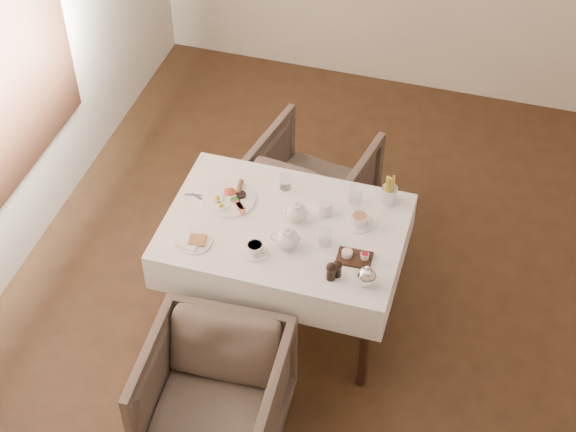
# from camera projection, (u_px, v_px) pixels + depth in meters

# --- Properties ---
(table) EXTENTS (1.28, 0.88, 0.75)m
(table) POSITION_uv_depth(u_px,v_px,m) (285.00, 240.00, 4.79)
(table) COLOR black
(table) RESTS_ON ground
(armchair_near) EXTENTS (0.73, 0.75, 0.65)m
(armchair_near) POSITION_uv_depth(u_px,v_px,m) (215.00, 395.00, 4.45)
(armchair_near) COLOR #51453B
(armchair_near) RESTS_ON ground
(armchair_far) EXTENTS (0.80, 0.82, 0.64)m
(armchair_far) POSITION_uv_depth(u_px,v_px,m) (313.00, 183.00, 5.59)
(armchair_far) COLOR #51453B
(armchair_far) RESTS_ON ground
(breakfast_plate) EXTENTS (0.30, 0.30, 0.04)m
(breakfast_plate) POSITION_uv_depth(u_px,v_px,m) (230.00, 198.00, 4.85)
(breakfast_plate) COLOR white
(breakfast_plate) RESTS_ON table
(side_plate) EXTENTS (0.18, 0.18, 0.02)m
(side_plate) POSITION_uv_depth(u_px,v_px,m) (194.00, 242.00, 4.61)
(side_plate) COLOR white
(side_plate) RESTS_ON table
(teapot_centre) EXTENTS (0.18, 0.14, 0.13)m
(teapot_centre) POSITION_uv_depth(u_px,v_px,m) (296.00, 211.00, 4.69)
(teapot_centre) COLOR white
(teapot_centre) RESTS_ON table
(teapot_front) EXTENTS (0.19, 0.16, 0.13)m
(teapot_front) POSITION_uv_depth(u_px,v_px,m) (287.00, 238.00, 4.55)
(teapot_front) COLOR white
(teapot_front) RESTS_ON table
(creamer) EXTENTS (0.08, 0.08, 0.08)m
(creamer) POSITION_uv_depth(u_px,v_px,m) (326.00, 208.00, 4.74)
(creamer) COLOR white
(creamer) RESTS_ON table
(teacup_near) EXTENTS (0.13, 0.13, 0.06)m
(teacup_near) POSITION_uv_depth(u_px,v_px,m) (255.00, 249.00, 4.54)
(teacup_near) COLOR white
(teacup_near) RESTS_ON table
(teacup_far) EXTENTS (0.14, 0.14, 0.07)m
(teacup_far) POSITION_uv_depth(u_px,v_px,m) (360.00, 221.00, 4.69)
(teacup_far) COLOR white
(teacup_far) RESTS_ON table
(glass_left) EXTENTS (0.07, 0.07, 0.09)m
(glass_left) POSITION_uv_depth(u_px,v_px,m) (285.00, 182.00, 4.89)
(glass_left) COLOR silver
(glass_left) RESTS_ON table
(glass_mid) EXTENTS (0.07, 0.07, 0.10)m
(glass_mid) POSITION_uv_depth(u_px,v_px,m) (325.00, 237.00, 4.58)
(glass_mid) COLOR silver
(glass_mid) RESTS_ON table
(glass_right) EXTENTS (0.09, 0.09, 0.10)m
(glass_right) POSITION_uv_depth(u_px,v_px,m) (356.00, 194.00, 4.81)
(glass_right) COLOR silver
(glass_right) RESTS_ON table
(condiment_board) EXTENTS (0.19, 0.13, 0.05)m
(condiment_board) POSITION_uv_depth(u_px,v_px,m) (354.00, 257.00, 4.52)
(condiment_board) COLOR black
(condiment_board) RESTS_ON table
(pepper_mill_left) EXTENTS (0.06, 0.06, 0.11)m
(pepper_mill_left) POSITION_uv_depth(u_px,v_px,m) (331.00, 271.00, 4.40)
(pepper_mill_left) COLOR black
(pepper_mill_left) RESTS_ON table
(pepper_mill_right) EXTENTS (0.06, 0.06, 0.10)m
(pepper_mill_right) POSITION_uv_depth(u_px,v_px,m) (337.00, 268.00, 4.42)
(pepper_mill_right) COLOR black
(pepper_mill_right) RESTS_ON table
(silver_pot) EXTENTS (0.12, 0.10, 0.13)m
(silver_pot) POSITION_uv_depth(u_px,v_px,m) (367.00, 275.00, 4.37)
(silver_pot) COLOR white
(silver_pot) RESTS_ON table
(fries_cup) EXTENTS (0.09, 0.09, 0.19)m
(fries_cup) POSITION_uv_depth(u_px,v_px,m) (390.00, 191.00, 4.78)
(fries_cup) COLOR silver
(fries_cup) RESTS_ON table
(cutlery_fork) EXTENTS (0.19, 0.05, 0.00)m
(cutlery_fork) POSITION_uv_depth(u_px,v_px,m) (202.00, 196.00, 4.87)
(cutlery_fork) COLOR silver
(cutlery_fork) RESTS_ON table
(cutlery_knife) EXTENTS (0.18, 0.09, 0.00)m
(cutlery_knife) POSITION_uv_depth(u_px,v_px,m) (204.00, 201.00, 4.84)
(cutlery_knife) COLOR silver
(cutlery_knife) RESTS_ON table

